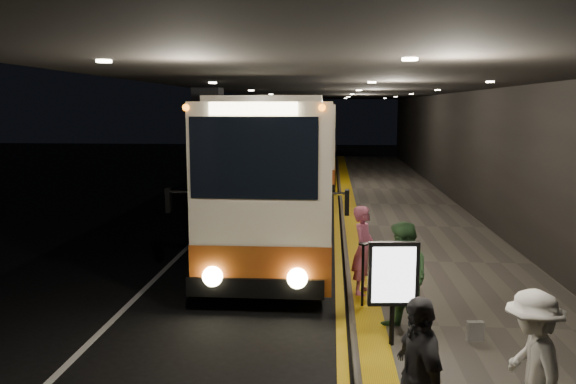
{
  "coord_description": "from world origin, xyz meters",
  "views": [
    {
      "loc": [
        2.14,
        -12.46,
        3.86
      ],
      "look_at": [
        1.05,
        1.64,
        1.7
      ],
      "focal_mm": 35.0,
      "sensor_mm": 36.0,
      "label": 1
    }
  ],
  "objects_px": {
    "coach_third": "(315,134)",
    "info_sign": "(393,276)",
    "coach_main": "(284,175)",
    "passenger_waiting_green": "(403,279)",
    "passenger_waiting_grey": "(418,378)",
    "bag_polka": "(475,331)",
    "passenger_waiting_white": "(532,367)",
    "passenger_boarding": "(363,250)",
    "stanchion_post": "(363,275)",
    "coach_second": "(309,146)"
  },
  "relations": [
    {
      "from": "coach_main",
      "to": "bag_polka",
      "type": "relative_size",
      "value": 40.59
    },
    {
      "from": "coach_main",
      "to": "passenger_waiting_green",
      "type": "bearing_deg",
      "value": -71.14
    },
    {
      "from": "passenger_waiting_green",
      "to": "passenger_waiting_grey",
      "type": "xyz_separation_m",
      "value": [
        -0.25,
        -3.29,
        -0.04
      ]
    },
    {
      "from": "bag_polka",
      "to": "coach_second",
      "type": "bearing_deg",
      "value": 99.85
    },
    {
      "from": "passenger_waiting_white",
      "to": "bag_polka",
      "type": "bearing_deg",
      "value": 178.23
    },
    {
      "from": "passenger_waiting_white",
      "to": "bag_polka",
      "type": "height_order",
      "value": "passenger_waiting_white"
    },
    {
      "from": "passenger_waiting_white",
      "to": "info_sign",
      "type": "relative_size",
      "value": 1.05
    },
    {
      "from": "coach_main",
      "to": "passenger_waiting_white",
      "type": "relative_size",
      "value": 7.3
    },
    {
      "from": "coach_main",
      "to": "passenger_waiting_green",
      "type": "relative_size",
      "value": 6.8
    },
    {
      "from": "coach_third",
      "to": "coach_second",
      "type": "bearing_deg",
      "value": -87.95
    },
    {
      "from": "info_sign",
      "to": "passenger_waiting_green",
      "type": "bearing_deg",
      "value": 58.7
    },
    {
      "from": "coach_main",
      "to": "coach_third",
      "type": "xyz_separation_m",
      "value": [
        0.14,
        25.06,
        -0.03
      ]
    },
    {
      "from": "bag_polka",
      "to": "stanchion_post",
      "type": "bearing_deg",
      "value": 140.69
    },
    {
      "from": "coach_second",
      "to": "bag_polka",
      "type": "height_order",
      "value": "coach_second"
    },
    {
      "from": "info_sign",
      "to": "stanchion_post",
      "type": "relative_size",
      "value": 1.38
    },
    {
      "from": "coach_third",
      "to": "passenger_boarding",
      "type": "distance_m",
      "value": 30.27
    },
    {
      "from": "coach_third",
      "to": "info_sign",
      "type": "height_order",
      "value": "coach_third"
    },
    {
      "from": "info_sign",
      "to": "passenger_waiting_grey",
      "type": "bearing_deg",
      "value": -96.33
    },
    {
      "from": "coach_second",
      "to": "bag_polka",
      "type": "xyz_separation_m",
      "value": [
        3.45,
        -19.9,
        -1.59
      ]
    },
    {
      "from": "passenger_boarding",
      "to": "passenger_waiting_green",
      "type": "xyz_separation_m",
      "value": [
        0.53,
        -2.01,
        0.05
      ]
    },
    {
      "from": "passenger_boarding",
      "to": "passenger_waiting_grey",
      "type": "height_order",
      "value": "passenger_waiting_grey"
    },
    {
      "from": "passenger_waiting_white",
      "to": "bag_polka",
      "type": "relative_size",
      "value": 5.56
    },
    {
      "from": "coach_main",
      "to": "bag_polka",
      "type": "bearing_deg",
      "value": -63.96
    },
    {
      "from": "passenger_waiting_white",
      "to": "passenger_waiting_green",
      "type": "bearing_deg",
      "value": -159.91
    },
    {
      "from": "info_sign",
      "to": "coach_main",
      "type": "bearing_deg",
      "value": 101.67
    },
    {
      "from": "coach_main",
      "to": "passenger_waiting_white",
      "type": "xyz_separation_m",
      "value": [
        3.6,
        -10.04,
        -0.87
      ]
    },
    {
      "from": "passenger_waiting_grey",
      "to": "stanchion_post",
      "type": "relative_size",
      "value": 1.48
    },
    {
      "from": "coach_main",
      "to": "passenger_waiting_grey",
      "type": "distance_m",
      "value": 10.72
    },
    {
      "from": "coach_second",
      "to": "passenger_waiting_white",
      "type": "xyz_separation_m",
      "value": [
        3.35,
        -22.64,
        -0.87
      ]
    },
    {
      "from": "coach_second",
      "to": "info_sign",
      "type": "bearing_deg",
      "value": -83.81
    },
    {
      "from": "passenger_waiting_grey",
      "to": "bag_polka",
      "type": "bearing_deg",
      "value": 142.25
    },
    {
      "from": "passenger_waiting_green",
      "to": "stanchion_post",
      "type": "distance_m",
      "value": 1.42
    },
    {
      "from": "passenger_waiting_green",
      "to": "stanchion_post",
      "type": "height_order",
      "value": "passenger_waiting_green"
    },
    {
      "from": "info_sign",
      "to": "passenger_boarding",
      "type": "bearing_deg",
      "value": 91.93
    },
    {
      "from": "coach_main",
      "to": "passenger_waiting_white",
      "type": "height_order",
      "value": "coach_main"
    },
    {
      "from": "bag_polka",
      "to": "passenger_waiting_green",
      "type": "bearing_deg",
      "value": 172.26
    },
    {
      "from": "coach_main",
      "to": "passenger_waiting_green",
      "type": "distance_m",
      "value": 7.63
    },
    {
      "from": "bag_polka",
      "to": "passenger_waiting_white",
      "type": "bearing_deg",
      "value": -92.07
    },
    {
      "from": "info_sign",
      "to": "stanchion_post",
      "type": "height_order",
      "value": "info_sign"
    },
    {
      "from": "coach_third",
      "to": "stanchion_post",
      "type": "bearing_deg",
      "value": -85.03
    },
    {
      "from": "coach_main",
      "to": "passenger_waiting_green",
      "type": "height_order",
      "value": "coach_main"
    },
    {
      "from": "passenger_waiting_grey",
      "to": "bag_polka",
      "type": "distance_m",
      "value": 3.5
    },
    {
      "from": "passenger_waiting_white",
      "to": "info_sign",
      "type": "distance_m",
      "value": 2.77
    },
    {
      "from": "coach_second",
      "to": "passenger_boarding",
      "type": "distance_m",
      "value": 17.85
    },
    {
      "from": "coach_second",
      "to": "passenger_waiting_green",
      "type": "distance_m",
      "value": 19.9
    },
    {
      "from": "coach_main",
      "to": "passenger_waiting_white",
      "type": "distance_m",
      "value": 10.7
    },
    {
      "from": "coach_second",
      "to": "bag_polka",
      "type": "bearing_deg",
      "value": -79.91
    },
    {
      "from": "passenger_boarding",
      "to": "passenger_waiting_green",
      "type": "height_order",
      "value": "passenger_waiting_green"
    },
    {
      "from": "coach_third",
      "to": "info_sign",
      "type": "relative_size",
      "value": 7.46
    },
    {
      "from": "coach_second",
      "to": "info_sign",
      "type": "relative_size",
      "value": 7.55
    }
  ]
}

